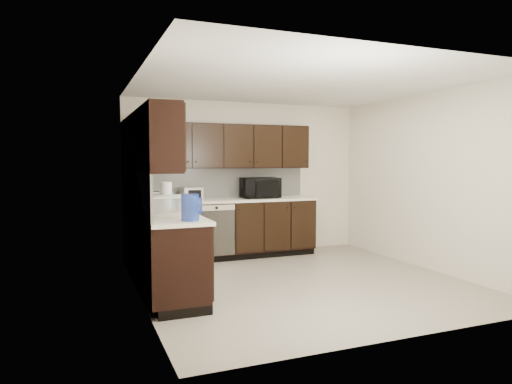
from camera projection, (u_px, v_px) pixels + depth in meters
The scene contains 20 objects.
floor at pixel (301, 282), 5.83m from camera, with size 4.00×4.00×0.00m, color #9D9382.
ceiling at pixel (302, 83), 5.65m from camera, with size 4.00×4.00×0.00m, color white.
wall_back at pixel (246, 178), 7.59m from camera, with size 4.00×0.02×2.50m, color beige.
wall_left at pixel (139, 188), 5.00m from camera, with size 0.02×4.00×2.50m, color beige.
wall_right at pixel (427, 181), 6.48m from camera, with size 0.02×4.00×2.50m, color beige.
wall_front at pixel (410, 195), 3.89m from camera, with size 4.00×0.02×2.50m, color beige.
lower_cabinets at pixel (202, 240), 6.46m from camera, with size 3.00×2.80×0.90m.
countertop at pixel (201, 205), 6.42m from camera, with size 3.03×2.83×0.04m.
backsplash at pixel (183, 186), 6.52m from camera, with size 3.00×2.80×0.48m.
upper_cabinets at pixel (192, 145), 6.41m from camera, with size 3.00×2.80×0.70m.
dishwasher at pixel (216, 227), 6.84m from camera, with size 0.58×0.04×0.78m.
sink at pixel (169, 220), 5.13m from camera, with size 0.54×0.82×0.42m.
microwave at pixel (260, 188), 7.37m from camera, with size 0.59×0.40×0.33m, color black.
soap_bottle_a at pixel (180, 205), 5.35m from camera, with size 0.08×0.08×0.17m, color gray.
soap_bottle_b at pixel (142, 198), 5.90m from camera, with size 0.09×0.09×0.23m, color gray.
toaster_oven at pixel (191, 194), 7.01m from camera, with size 0.31×0.23×0.19m, color #B6B6B9.
storage_bin at pixel (171, 205), 5.28m from camera, with size 0.49×0.36×0.19m, color white.
blue_pitcher at pixel (190, 207), 4.58m from camera, with size 0.18×0.18×0.27m, color #102D98.
teal_tumbler at pixel (171, 200), 6.00m from camera, with size 0.08×0.08×0.18m, color #0D9391.
paper_towel_roll at pixel (166, 195), 5.80m from camera, with size 0.15×0.15×0.33m, color white.
Camera 1 is at (-2.65, -5.12, 1.55)m, focal length 32.00 mm.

